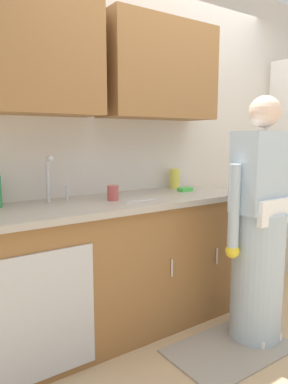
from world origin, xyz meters
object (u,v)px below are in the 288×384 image
bottle_cleaner_spray (175,178)px  cup_by_sink (113,193)px  sink (63,208)px  knife_on_counter (140,201)px  person_at_sink (259,239)px  sponge (185,189)px

bottle_cleaner_spray → cup_by_sink: size_ratio=1.61×
sink → knife_on_counter: (0.48, -0.16, 0.02)m
person_at_sink → sponge: (-0.08, 0.66, 0.26)m
bottle_cleaner_spray → sponge: 0.21m
person_at_sink → sponge: person_at_sink is taller
knife_on_counter → bottle_cleaner_spray: bearing=-151.2°
cup_by_sink → sponge: (0.67, 0.03, -0.04)m
sink → cup_by_sink: bearing=-2.8°
cup_by_sink → knife_on_counter: 0.20m
sink → person_at_sink: bearing=-30.5°
sink → knife_on_counter: bearing=-18.3°
knife_on_counter → person_at_sink: bearing=139.2°
bottle_cleaner_spray → sponge: (-0.05, -0.19, -0.07)m
cup_by_sink → bottle_cleaner_spray: bearing=17.1°
bottle_cleaner_spray → knife_on_counter: (-0.59, -0.36, -0.08)m
sponge → knife_on_counter: bearing=-162.5°
cup_by_sink → person_at_sink: bearing=-40.1°
person_at_sink → knife_on_counter: 0.83m
sponge → bottle_cleaner_spray: bearing=75.0°
knife_on_counter → sink: bearing=-20.9°
sink → person_at_sink: size_ratio=0.31×
bottle_cleaner_spray → sponge: bearing=-105.0°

